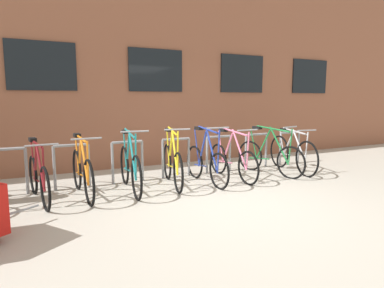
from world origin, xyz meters
TOP-DOWN VIEW (x-y plane):
  - ground_plane at (0.00, 0.00)m, footprint 42.00×42.00m
  - storefront_building at (-0.00, 7.04)m, footprint 28.00×7.73m
  - bike_rack at (-0.07, 1.90)m, footprint 6.62×0.05m
  - bicycle_silver at (2.40, 1.24)m, footprint 0.46×1.77m
  - bicycle_yellow at (-0.39, 1.34)m, footprint 0.51×1.70m
  - bicycle_maroon at (-2.62, 1.36)m, footprint 0.44×1.68m
  - bicycle_pink at (0.88, 1.29)m, footprint 0.44×1.72m
  - bicycle_teal at (-1.19, 1.31)m, footprint 0.44×1.79m
  - bicycle_green at (1.79, 1.26)m, footprint 0.55×1.68m
  - bicycle_blue at (0.24, 1.21)m, footprint 0.44×1.62m
  - bicycle_orange at (-1.97, 1.34)m, footprint 0.44×1.76m

SIDE VIEW (x-z plane):
  - ground_plane at x=0.00m, z-range 0.00..0.00m
  - bicycle_maroon at x=-2.62m, z-range -0.12..0.86m
  - bicycle_pink at x=0.88m, z-range -0.15..0.89m
  - bicycle_green at x=1.79m, z-range -0.15..0.91m
  - bicycle_blue at x=0.24m, z-range -0.17..0.93m
  - bicycle_orange at x=-1.97m, z-range -0.12..0.90m
  - bicycle_yellow at x=-0.39m, z-range -0.16..0.94m
  - bicycle_silver at x=2.40m, z-range -0.09..0.88m
  - bicycle_teal at x=-1.19m, z-range -0.15..0.95m
  - bike_rack at x=-0.07m, z-range 0.09..0.89m
  - storefront_building at x=0.00m, z-range 0.00..6.80m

